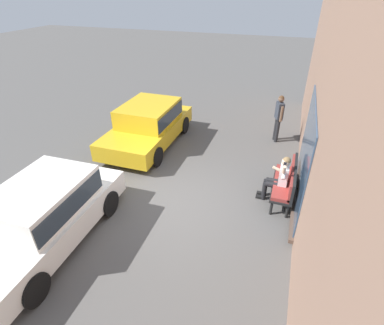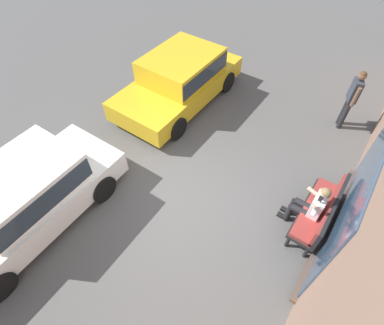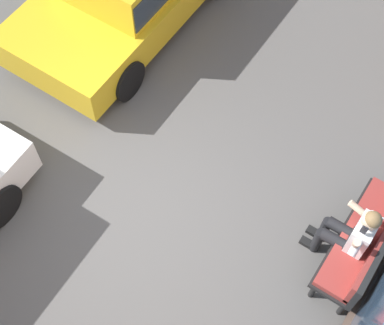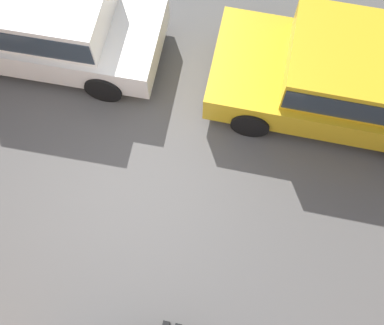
% 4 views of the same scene
% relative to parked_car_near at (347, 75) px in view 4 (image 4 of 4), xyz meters
% --- Properties ---
extents(ground_plane, '(60.00, 60.00, 0.00)m').
position_rel_parked_car_near_xyz_m(ground_plane, '(2.98, 2.02, -0.79)').
color(ground_plane, '#565451').
extents(parked_car_near, '(4.17, 2.01, 1.45)m').
position_rel_parked_car_near_xyz_m(parked_car_near, '(0.00, 0.00, 0.00)').
color(parked_car_near, gold).
rests_on(parked_car_near, ground_plane).
extents(parked_car_mid, '(4.19, 1.90, 1.47)m').
position_rel_parked_car_near_xyz_m(parked_car_mid, '(5.12, -0.04, 0.01)').
color(parked_car_mid, white).
rests_on(parked_car_mid, ground_plane).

